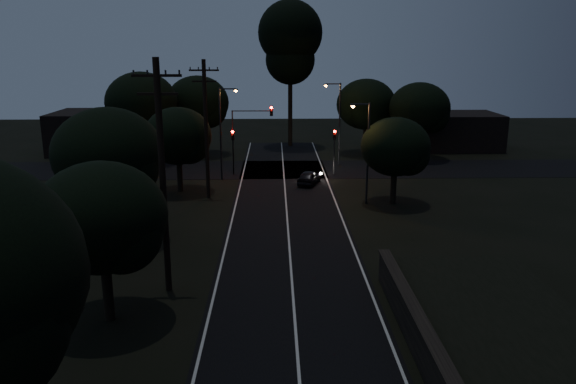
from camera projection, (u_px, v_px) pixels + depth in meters
name	position (u px, v px, depth m)	size (l,w,h in m)	color
road_surface	(286.00, 200.00, 42.96)	(60.00, 70.00, 0.03)	black
utility_pole_mid	(162.00, 174.00, 25.78)	(2.20, 0.30, 11.00)	black
utility_pole_far	(206.00, 127.00, 42.28)	(2.20, 0.30, 10.50)	black
tree_left_b	(105.00, 221.00, 23.04)	(5.47, 5.47, 6.95)	black
tree_left_c	(112.00, 157.00, 32.45)	(6.40, 6.40, 8.09)	black
tree_left_d	(180.00, 138.00, 44.33)	(5.36, 5.36, 6.80)	black
tree_far_nw	(200.00, 104.00, 59.50)	(6.64, 6.64, 8.41)	black
tree_far_w	(144.00, 104.00, 55.40)	(7.06, 7.06, 9.00)	black
tree_far_ne	(368.00, 106.00, 59.98)	(6.37, 6.37, 8.05)	black
tree_far_e	(422.00, 110.00, 57.23)	(6.20, 6.20, 7.87)	black
tree_right_a	(398.00, 149.00, 40.90)	(5.08, 5.08, 6.45)	black
tall_pine	(290.00, 42.00, 63.06)	(7.24, 7.24, 16.46)	black
building_left	(102.00, 132.00, 62.13)	(10.00, 8.00, 4.40)	black
building_right	(457.00, 131.00, 64.07)	(9.00, 7.00, 4.00)	black
signal_left	(233.00, 144.00, 50.71)	(0.28, 0.35, 4.10)	black
signal_right	(334.00, 143.00, 50.92)	(0.28, 0.35, 4.10)	black
signal_mast	(251.00, 127.00, 50.37)	(3.70, 0.35, 6.25)	black
streetlight_a	(223.00, 127.00, 48.31)	(1.66, 0.26, 8.00)	black
streetlight_b	(338.00, 118.00, 54.36)	(1.66, 0.26, 8.00)	black
streetlight_c	(366.00, 146.00, 40.91)	(1.46, 0.26, 7.50)	black
car	(309.00, 177.00, 47.71)	(1.41, 3.51, 1.20)	black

